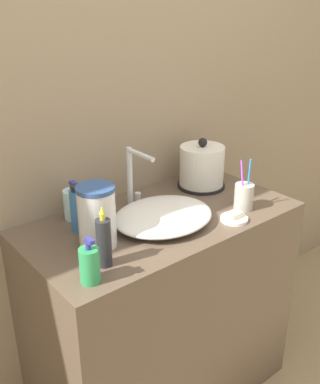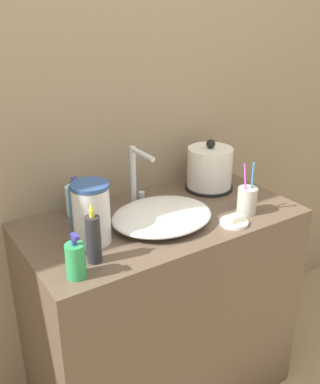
# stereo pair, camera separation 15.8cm
# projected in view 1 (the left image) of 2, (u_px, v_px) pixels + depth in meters

# --- Properties ---
(wall_back) EXTENTS (6.00, 0.04, 2.60)m
(wall_back) POSITION_uv_depth(u_px,v_px,m) (113.00, 79.00, 1.65)
(wall_back) COLOR gray
(wall_back) RESTS_ON ground_plane
(vanity_counter) EXTENTS (1.01, 0.53, 0.84)m
(vanity_counter) POSITION_uv_depth(u_px,v_px,m) (162.00, 311.00, 1.80)
(vanity_counter) COLOR brown
(vanity_counter) RESTS_ON ground_plane
(sink_basin) EXTENTS (0.37, 0.31, 0.06)m
(sink_basin) POSITION_uv_depth(u_px,v_px,m) (163.00, 216.00, 1.57)
(sink_basin) COLOR white
(sink_basin) RESTS_ON vanity_counter
(faucet) EXTENTS (0.06, 0.15, 0.23)m
(faucet) POSITION_uv_depth(u_px,v_px,m) (133.00, 174.00, 1.66)
(faucet) COLOR silver
(faucet) RESTS_ON vanity_counter
(electric_kettle) EXTENTS (0.20, 0.20, 0.21)m
(electric_kettle) POSITION_uv_depth(u_px,v_px,m) (202.00, 168.00, 1.85)
(electric_kettle) COLOR black
(electric_kettle) RESTS_ON vanity_counter
(toothbrush_cup) EXTENTS (0.07, 0.07, 0.20)m
(toothbrush_cup) POSITION_uv_depth(u_px,v_px,m) (244.00, 196.00, 1.67)
(toothbrush_cup) COLOR #B7B2A8
(toothbrush_cup) RESTS_ON vanity_counter
(lotion_bottle) EXTENTS (0.06, 0.06, 0.14)m
(lotion_bottle) POSITION_uv_depth(u_px,v_px,m) (90.00, 265.00, 1.24)
(lotion_bottle) COLOR #2D9956
(lotion_bottle) RESTS_ON vanity_counter
(shampoo_bottle) EXTENTS (0.04, 0.04, 0.19)m
(shampoo_bottle) POSITION_uv_depth(u_px,v_px,m) (104.00, 242.00, 1.31)
(shampoo_bottle) COLOR #28282D
(shampoo_bottle) RESTS_ON vanity_counter
(mouthwash_bottle) EXTENTS (0.06, 0.06, 0.16)m
(mouthwash_bottle) POSITION_uv_depth(u_px,v_px,m) (79.00, 209.00, 1.51)
(mouthwash_bottle) COLOR #3370B7
(mouthwash_bottle) RESTS_ON vanity_counter
(hand_cream_bottle) EXTENTS (0.07, 0.07, 0.14)m
(hand_cream_bottle) POSITION_uv_depth(u_px,v_px,m) (74.00, 204.00, 1.60)
(hand_cream_bottle) COLOR silver
(hand_cream_bottle) RESTS_ON vanity_counter
(soap_dish) EXTENTS (0.10, 0.10, 0.03)m
(soap_dish) POSITION_uv_depth(u_px,v_px,m) (234.00, 218.00, 1.60)
(soap_dish) COLOR white
(soap_dish) RESTS_ON vanity_counter
(water_pitcher) EXTENTS (0.12, 0.12, 0.20)m
(water_pitcher) POSITION_uv_depth(u_px,v_px,m) (97.00, 216.00, 1.40)
(water_pitcher) COLOR silver
(water_pitcher) RESTS_ON vanity_counter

